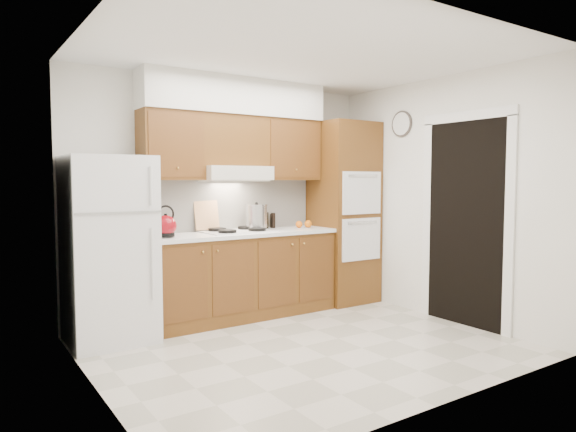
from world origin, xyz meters
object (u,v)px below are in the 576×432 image
object	(u,v)px
fridge	(109,249)
kettle	(166,226)
stock_pot	(257,216)
oven_cabinet	(343,213)

from	to	relation	value
fridge	kettle	size ratio (longest dim) A/B	8.23
fridge	stock_pot	bearing A→B (deg)	4.50
fridge	stock_pot	world-z (taller)	fridge
oven_cabinet	kettle	world-z (taller)	oven_cabinet
stock_pot	kettle	bearing A→B (deg)	-171.54
kettle	stock_pot	distance (m)	1.14
kettle	stock_pot	bearing A→B (deg)	-10.45
fridge	oven_cabinet	xyz separation A→B (m)	(2.85, 0.03, 0.24)
kettle	oven_cabinet	bearing A→B (deg)	-17.14
fridge	kettle	bearing A→B (deg)	-3.91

